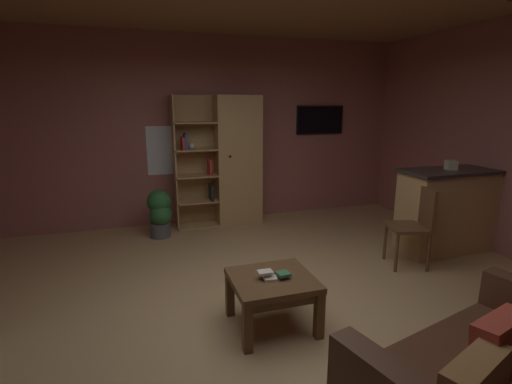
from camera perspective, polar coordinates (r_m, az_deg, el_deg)
floor at (r=3.55m, az=2.07°, el=-18.36°), size 6.42×6.06×0.02m
wall_back at (r=6.01m, az=-7.84°, el=9.00°), size 6.54×0.06×2.84m
window_pane_back at (r=5.93m, az=-12.51°, el=6.12°), size 0.73×0.01×0.73m
bookshelf_cabinet at (r=5.87m, az=-3.58°, el=4.61°), size 1.31×0.41×1.96m
kitchen_bar_counter at (r=5.45m, az=27.33°, el=-2.34°), size 1.42×0.58×1.05m
tissue_box at (r=5.26m, az=27.13°, el=3.60°), size 0.15×0.15×0.11m
coffee_table at (r=3.27m, az=2.47°, el=-14.00°), size 0.68×0.63×0.44m
table_book_0 at (r=3.18m, az=2.13°, el=-12.78°), size 0.12×0.11×0.02m
table_book_1 at (r=3.20m, az=4.07°, el=-12.12°), size 0.11×0.11×0.03m
table_book_2 at (r=3.18m, az=1.37°, el=-11.88°), size 0.12×0.09×0.02m
dining_chair at (r=4.71m, az=22.74°, el=-4.10°), size 0.52×0.52×0.92m
potted_floor_plant at (r=5.49m, az=-14.19°, el=-2.89°), size 0.33×0.37×0.68m
wall_mounted_tv at (r=6.56m, az=9.52°, el=10.58°), size 0.83×0.06×0.47m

